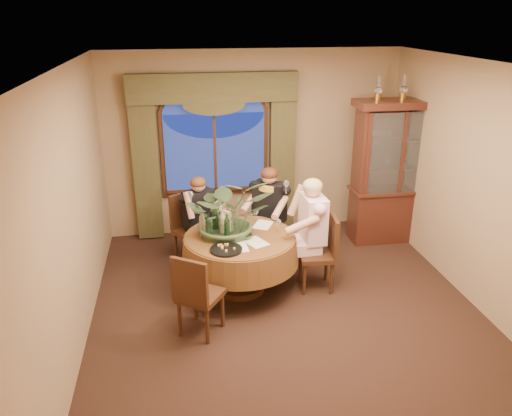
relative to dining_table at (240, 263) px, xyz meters
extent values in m
plane|color=black|center=(0.47, -0.60, -0.38)|extent=(5.00, 5.00, 0.00)
plane|color=#957959|center=(0.47, 1.90, 1.02)|extent=(4.50, 0.00, 4.50)
plane|color=#957959|center=(2.72, -0.60, 1.02)|extent=(0.00, 5.00, 5.00)
plane|color=white|center=(0.47, -0.60, 2.42)|extent=(5.00, 5.00, 0.00)
cube|color=#3F3B1C|center=(-1.16, 1.78, 0.80)|extent=(0.38, 0.14, 2.32)
cube|color=#3F3B1C|center=(0.90, 1.78, 0.80)|extent=(0.38, 0.14, 2.32)
cylinder|color=maroon|center=(0.00, 0.00, 0.00)|extent=(1.81, 1.81, 0.75)
cube|color=#361610|center=(2.47, 1.15, 0.69)|extent=(1.32, 0.52, 2.14)
cube|color=black|center=(0.95, -0.10, 0.10)|extent=(0.46, 0.46, 0.96)
cube|color=black|center=(0.41, 0.81, 0.10)|extent=(0.57, 0.57, 0.96)
cube|color=black|center=(-0.55, 0.87, 0.10)|extent=(0.58, 0.58, 0.96)
cube|color=black|center=(-0.54, -0.81, 0.10)|extent=(0.58, 0.58, 0.96)
imported|color=#3E5734|center=(-0.12, 0.10, 1.02)|extent=(1.02, 1.13, 0.88)
imported|color=#465A2F|center=(0.06, -0.09, 0.40)|extent=(0.16, 0.16, 0.05)
cylinder|color=black|center=(-0.21, -0.37, 0.39)|extent=(0.37, 0.37, 0.02)
cylinder|color=tan|center=(-0.20, 0.04, 0.54)|extent=(0.07, 0.07, 0.33)
cylinder|color=black|center=(-0.28, 0.19, 0.54)|extent=(0.07, 0.07, 0.33)
cylinder|color=black|center=(-0.16, -0.09, 0.54)|extent=(0.07, 0.07, 0.33)
cylinder|color=black|center=(-0.38, -0.05, 0.54)|extent=(0.07, 0.07, 0.33)
cylinder|color=tan|center=(-0.45, 0.08, 0.54)|extent=(0.07, 0.07, 0.33)
cube|color=white|center=(0.16, -0.22, 0.38)|extent=(0.32, 0.36, 0.00)
cube|color=white|center=(0.33, 0.27, 0.38)|extent=(0.33, 0.36, 0.00)
cube|color=white|center=(-0.06, -0.31, 0.38)|extent=(0.23, 0.31, 0.00)
camera|label=1|loc=(-0.70, -5.47, 2.92)|focal=35.00mm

